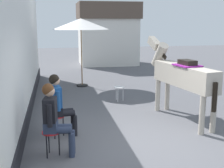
% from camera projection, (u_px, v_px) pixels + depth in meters
% --- Properties ---
extents(ground_plane, '(40.00, 40.00, 0.00)m').
position_uv_depth(ground_plane, '(114.00, 105.00, 8.95)').
color(ground_plane, '#56565B').
extents(pub_facade_wall, '(0.34, 14.00, 3.40)m').
position_uv_depth(pub_facade_wall, '(16.00, 64.00, 6.72)').
color(pub_facade_wall, white).
rests_on(pub_facade_wall, ground_plane).
extents(distant_cottage, '(3.40, 2.60, 3.50)m').
position_uv_depth(distant_cottage, '(108.00, 33.00, 17.18)').
color(distant_cottage, silver).
rests_on(distant_cottage, ground_plane).
extents(seated_visitor_near, '(0.61, 0.49, 1.39)m').
position_uv_depth(seated_visitor_near, '(54.00, 116.00, 5.47)').
color(seated_visitor_near, red).
rests_on(seated_visitor_near, ground_plane).
extents(seated_visitor_far, '(0.61, 0.49, 1.39)m').
position_uv_depth(seated_visitor_far, '(59.00, 102.00, 6.41)').
color(seated_visitor_far, red).
rests_on(seated_visitor_far, ground_plane).
extents(saddled_horse_center, '(0.83, 2.97, 2.06)m').
position_uv_depth(saddled_horse_center, '(181.00, 75.00, 7.49)').
color(saddled_horse_center, '#B2A899').
rests_on(saddled_horse_center, ground_plane).
extents(cafe_parasol, '(2.10, 2.10, 2.58)m').
position_uv_depth(cafe_parasol, '(81.00, 24.00, 11.11)').
color(cafe_parasol, black).
rests_on(cafe_parasol, ground_plane).
extents(spare_stool_white, '(0.32, 0.32, 0.46)m').
position_uv_depth(spare_stool_white, '(119.00, 89.00, 9.38)').
color(spare_stool_white, white).
rests_on(spare_stool_white, ground_plane).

